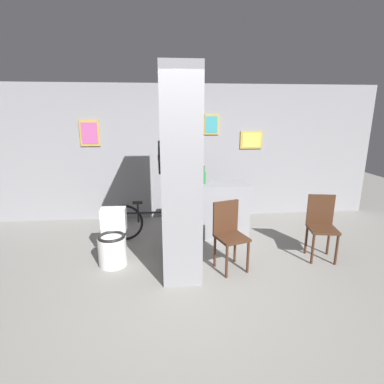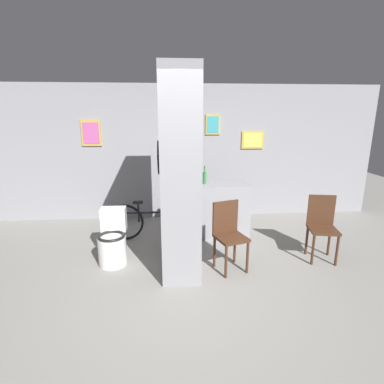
{
  "view_description": "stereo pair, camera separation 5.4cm",
  "coord_description": "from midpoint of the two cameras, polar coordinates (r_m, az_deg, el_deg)",
  "views": [
    {
      "loc": [
        -0.24,
        -3.25,
        2.06
      ],
      "look_at": [
        0.16,
        0.94,
        0.95
      ],
      "focal_mm": 28.0,
      "sensor_mm": 36.0,
      "label": 1
    },
    {
      "loc": [
        -0.19,
        -3.26,
        2.06
      ],
      "look_at": [
        0.16,
        0.94,
        0.95
      ],
      "focal_mm": 28.0,
      "sensor_mm": 36.0,
      "label": 2
    }
  ],
  "objects": [
    {
      "name": "bottle_tall",
      "position": [
        4.98,
        1.99,
        2.82
      ],
      "size": [
        0.06,
        0.06,
        0.3
      ],
      "color": "#267233",
      "rests_on": "counter_shelf"
    },
    {
      "name": "bicycle",
      "position": [
        5.05,
        -7.81,
        -5.46
      ],
      "size": [
        1.55,
        0.42,
        0.67
      ],
      "color": "black",
      "rests_on": "ground_plane"
    },
    {
      "name": "chair_by_doorway",
      "position": [
        4.71,
        23.12,
        -5.61
      ],
      "size": [
        0.44,
        0.44,
        0.93
      ],
      "rotation": [
        0.0,
        0.0,
        -0.18
      ],
      "color": "#422616",
      "rests_on": "ground_plane"
    },
    {
      "name": "ground_plane",
      "position": [
        3.86,
        -1.54,
        -17.54
      ],
      "size": [
        14.0,
        14.0,
        0.0
      ],
      "primitive_type": "plane",
      "color": "gray"
    },
    {
      "name": "toilet",
      "position": [
        4.4,
        -15.21,
        -9.12
      ],
      "size": [
        0.39,
        0.55,
        0.75
      ],
      "color": "silver",
      "rests_on": "ground_plane"
    },
    {
      "name": "counter_shelf",
      "position": [
        5.12,
        3.71,
        -3.5
      ],
      "size": [
        1.18,
        0.44,
        0.92
      ],
      "color": "gray",
      "rests_on": "ground_plane"
    },
    {
      "name": "wall_back",
      "position": [
        5.94,
        -3.42,
        7.42
      ],
      "size": [
        8.0,
        0.09,
        2.6
      ],
      "color": "gray",
      "rests_on": "ground_plane"
    },
    {
      "name": "pillar_center",
      "position": [
        3.88,
        -2.79,
        3.44
      ],
      "size": [
        0.51,
        1.09,
        2.6
      ],
      "color": "gray",
      "rests_on": "ground_plane"
    },
    {
      "name": "chair_near_pillar",
      "position": [
        4.08,
        6.69,
        -7.61
      ],
      "size": [
        0.48,
        0.48,
        0.93
      ],
      "rotation": [
        0.0,
        0.0,
        0.32
      ],
      "color": "#422616",
      "rests_on": "ground_plane"
    }
  ]
}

